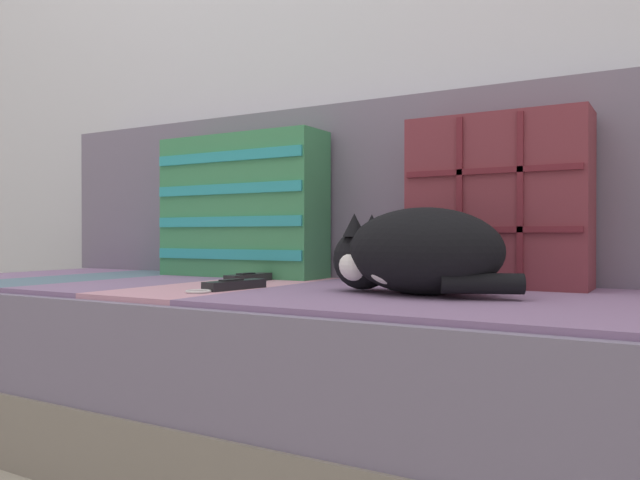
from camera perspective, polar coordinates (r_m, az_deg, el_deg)
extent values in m
plane|color=#A89E8E|center=(1.40, -10.97, -19.12)|extent=(14.00, 14.00, 0.00)
cube|color=gray|center=(1.49, -6.94, -14.84)|extent=(1.78, 0.79, 0.15)
cube|color=slate|center=(1.46, -6.95, -8.19)|extent=(1.74, 0.78, 0.20)
cube|color=gray|center=(1.95, -24.32, -2.96)|extent=(0.24, 0.70, 0.01)
cube|color=slate|center=(1.76, -19.79, -3.31)|extent=(0.24, 0.70, 0.01)
cube|color=gray|center=(1.59, -14.22, -3.71)|extent=(0.24, 0.70, 0.01)
cube|color=#C6899E|center=(1.43, -7.34, -4.15)|extent=(0.24, 0.70, 0.01)
cube|color=gray|center=(1.30, 1.08, -4.61)|extent=(0.24, 0.70, 0.01)
cube|color=gray|center=(1.20, 11.13, -5.04)|extent=(0.24, 0.70, 0.01)
cube|color=gray|center=(1.15, 22.55, -5.33)|extent=(0.24, 0.70, 0.01)
cube|color=slate|center=(1.71, -0.35, 4.27)|extent=(1.74, 0.14, 0.45)
cube|color=brown|center=(1.37, 15.93, 3.38)|extent=(0.37, 0.13, 0.36)
cube|color=maroon|center=(1.30, 15.19, 0.92)|extent=(0.36, 0.01, 0.01)
cube|color=maroon|center=(1.32, 12.64, 3.50)|extent=(0.01, 0.01, 0.35)
cube|color=maroon|center=(1.31, 15.20, 6.13)|extent=(0.36, 0.01, 0.01)
cube|color=maroon|center=(1.29, 17.82, 3.56)|extent=(0.01, 0.01, 0.35)
cube|color=#3D8956|center=(1.67, -7.14, 3.07)|extent=(0.47, 0.13, 0.37)
cube|color=teal|center=(1.62, -8.60, -1.30)|extent=(0.46, 0.01, 0.03)
cube|color=teal|center=(1.62, -8.60, 1.67)|extent=(0.46, 0.01, 0.03)
cube|color=teal|center=(1.62, -8.61, 4.64)|extent=(0.46, 0.01, 0.03)
cube|color=teal|center=(1.63, -8.61, 7.58)|extent=(0.46, 0.01, 0.03)
ellipsoid|color=black|center=(1.16, 9.41, -1.00)|extent=(0.32, 0.22, 0.16)
sphere|color=black|center=(1.22, 3.97, -1.78)|extent=(0.12, 0.12, 0.12)
sphere|color=white|center=(1.19, 3.28, -2.26)|extent=(0.07, 0.07, 0.07)
ellipsoid|color=white|center=(1.13, 6.38, -2.26)|extent=(0.09, 0.05, 0.07)
cylinder|color=black|center=(1.09, 14.61, -3.88)|extent=(0.14, 0.09, 0.04)
cone|color=black|center=(1.19, 3.16, 1.38)|extent=(0.05, 0.05, 0.04)
cone|color=black|center=(1.25, 4.76, 1.34)|extent=(0.05, 0.05, 0.04)
cube|color=black|center=(1.28, -7.79, -4.08)|extent=(0.06, 0.15, 0.02)
cube|color=black|center=(1.27, -8.15, -3.64)|extent=(0.03, 0.05, 0.00)
cube|color=black|center=(1.32, -5.61, -3.91)|extent=(0.03, 0.01, 0.02)
torus|color=silver|center=(1.21, -11.06, -4.63)|extent=(0.06, 0.06, 0.01)
cube|color=black|center=(1.48, -6.55, -3.45)|extent=(0.04, 0.14, 0.02)
cube|color=black|center=(1.47, -6.80, -3.07)|extent=(0.02, 0.05, 0.00)
cube|color=black|center=(1.53, -5.00, -3.32)|extent=(0.03, 0.01, 0.02)
torus|color=silver|center=(1.41, -8.87, -3.92)|extent=(0.05, 0.05, 0.01)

